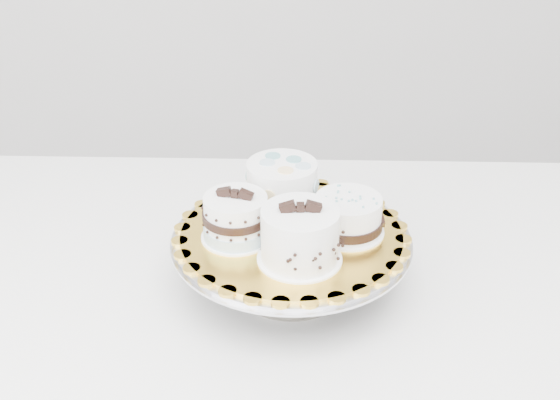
{
  "coord_description": "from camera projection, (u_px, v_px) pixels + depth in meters",
  "views": [
    {
      "loc": [
        -0.01,
        -0.64,
        1.41
      ],
      "look_at": [
        0.1,
        0.22,
        0.91
      ],
      "focal_mm": 45.0,
      "sensor_mm": 36.0,
      "label": 1
    }
  ],
  "objects": [
    {
      "name": "cake_banded",
      "position": [
        236.0,
        219.0,
        1.01
      ],
      "size": [
        0.12,
        0.12,
        0.08
      ],
      "rotation": [
        0.0,
        0.0,
        -0.39
      ],
      "color": "white",
      "rests_on": "cake_board"
    },
    {
      "name": "table",
      "position": [
        295.0,
        317.0,
        1.13
      ],
      "size": [
        1.42,
        1.06,
        0.75
      ],
      "rotation": [
        0.0,
        0.0,
        -0.16
      ],
      "color": "white",
      "rests_on": "floor"
    },
    {
      "name": "cake_swirl",
      "position": [
        300.0,
        237.0,
        0.96
      ],
      "size": [
        0.12,
        0.12,
        0.1
      ],
      "rotation": [
        0.0,
        0.0,
        -0.11
      ],
      "color": "white",
      "rests_on": "cake_board"
    },
    {
      "name": "cake_dots",
      "position": [
        282.0,
        186.0,
        1.08
      ],
      "size": [
        0.13,
        0.13,
        0.08
      ],
      "rotation": [
        0.0,
        0.0,
        0.26
      ],
      "color": "white",
      "rests_on": "cake_board"
    },
    {
      "name": "cake_ribbon",
      "position": [
        348.0,
        216.0,
        1.03
      ],
      "size": [
        0.11,
        0.11,
        0.06
      ],
      "rotation": [
        0.0,
        0.0,
        -0.08
      ],
      "color": "white",
      "rests_on": "cake_board"
    },
    {
      "name": "cake_board",
      "position": [
        291.0,
        234.0,
        1.04
      ],
      "size": [
        0.34,
        0.34,
        0.0
      ],
      "primitive_type": "cylinder",
      "rotation": [
        0.0,
        0.0,
        0.02
      ],
      "color": "gold",
      "rests_on": "cake_stand"
    },
    {
      "name": "cake_stand",
      "position": [
        291.0,
        252.0,
        1.05
      ],
      "size": [
        0.36,
        0.36,
        0.1
      ],
      "color": "gray",
      "rests_on": "table"
    }
  ]
}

